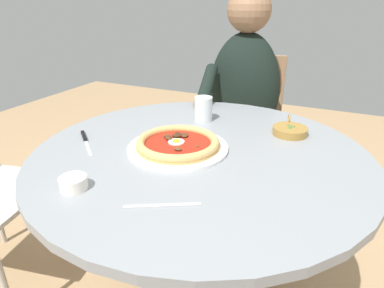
% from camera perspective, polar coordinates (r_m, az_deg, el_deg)
% --- Properties ---
extents(dining_table, '(1.02, 1.02, 0.73)m').
position_cam_1_polar(dining_table, '(1.09, 1.35, -9.60)').
color(dining_table, gray).
rests_on(dining_table, ground).
extents(pizza_on_plate, '(0.31, 0.31, 0.04)m').
position_cam_1_polar(pizza_on_plate, '(1.00, -2.46, -0.04)').
color(pizza_on_plate, white).
rests_on(pizza_on_plate, dining_table).
extents(water_glass, '(0.07, 0.07, 0.09)m').
position_cam_1_polar(water_glass, '(1.23, 1.98, 5.80)').
color(water_glass, silver).
rests_on(water_glass, dining_table).
extents(steak_knife, '(0.14, 0.16, 0.01)m').
position_cam_1_polar(steak_knife, '(1.12, -18.01, 0.78)').
color(steak_knife, silver).
rests_on(steak_knife, dining_table).
extents(ramekin_capers, '(0.07, 0.07, 0.03)m').
position_cam_1_polar(ramekin_capers, '(0.85, -19.85, -6.30)').
color(ramekin_capers, white).
rests_on(ramekin_capers, dining_table).
extents(olive_pan, '(0.14, 0.12, 0.05)m').
position_cam_1_polar(olive_pan, '(1.16, 16.60, 2.26)').
color(olive_pan, olive).
rests_on(olive_pan, dining_table).
extents(fork_utensil, '(0.09, 0.16, 0.00)m').
position_cam_1_polar(fork_utensil, '(0.75, -5.15, -10.54)').
color(fork_utensil, '#BCBCC1').
rests_on(fork_utensil, dining_table).
extents(diner_person, '(0.51, 0.37, 1.20)m').
position_cam_1_polar(diner_person, '(1.71, 8.47, 2.45)').
color(diner_person, '#282833').
rests_on(diner_person, ground).
extents(cafe_chair_diner, '(0.43, 0.43, 0.87)m').
position_cam_1_polar(cafe_chair_diner, '(1.84, 9.36, 3.65)').
color(cafe_chair_diner, '#957050').
rests_on(cafe_chair_diner, ground).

